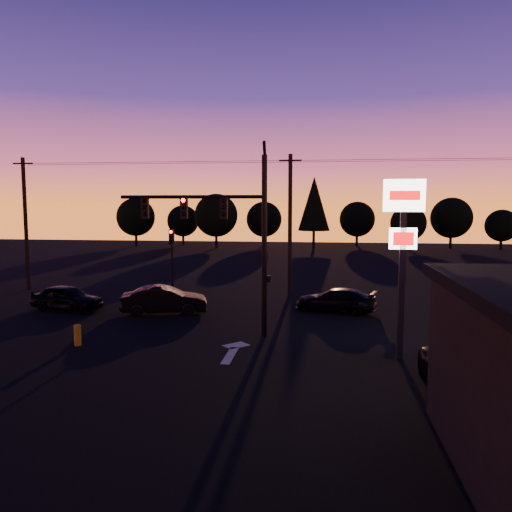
{
  "coord_description": "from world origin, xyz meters",
  "views": [
    {
      "loc": [
        3.96,
        -17.65,
        5.89
      ],
      "look_at": [
        1.0,
        5.0,
        3.5
      ],
      "focal_mm": 35.0,
      "sensor_mm": 36.0,
      "label": 1
    }
  ],
  "objects_px": {
    "secondary_signal": "(172,254)",
    "car_mid": "(164,300)",
    "pylon_sign": "(403,230)",
    "bollard": "(78,335)",
    "car_right": "(336,300)",
    "suv_parked": "(461,374)",
    "car_left": "(67,298)",
    "traffic_signal_mast": "(228,226)"
  },
  "relations": [
    {
      "from": "secondary_signal",
      "to": "car_mid",
      "type": "relative_size",
      "value": 0.96
    },
    {
      "from": "pylon_sign",
      "to": "bollard",
      "type": "bearing_deg",
      "value": 179.8
    },
    {
      "from": "secondary_signal",
      "to": "car_right",
      "type": "height_order",
      "value": "secondary_signal"
    },
    {
      "from": "car_right",
      "to": "suv_parked",
      "type": "xyz_separation_m",
      "value": [
        3.55,
        -11.49,
        -0.02
      ]
    },
    {
      "from": "secondary_signal",
      "to": "car_left",
      "type": "relative_size",
      "value": 1.06
    },
    {
      "from": "traffic_signal_mast",
      "to": "secondary_signal",
      "type": "relative_size",
      "value": 1.97
    },
    {
      "from": "car_mid",
      "to": "suv_parked",
      "type": "distance_m",
      "value": 16.04
    },
    {
      "from": "pylon_sign",
      "to": "car_right",
      "type": "distance_m",
      "value": 9.43
    },
    {
      "from": "secondary_signal",
      "to": "suv_parked",
      "type": "xyz_separation_m",
      "value": [
        13.35,
        -13.36,
        -2.24
      ]
    },
    {
      "from": "pylon_sign",
      "to": "suv_parked",
      "type": "xyz_separation_m",
      "value": [
        1.35,
        -3.37,
        -4.29
      ]
    },
    {
      "from": "car_mid",
      "to": "traffic_signal_mast",
      "type": "bearing_deg",
      "value": -146.1
    },
    {
      "from": "car_left",
      "to": "suv_parked",
      "type": "bearing_deg",
      "value": -106.71
    },
    {
      "from": "car_right",
      "to": "secondary_signal",
      "type": "bearing_deg",
      "value": -85.25
    },
    {
      "from": "secondary_signal",
      "to": "bollard",
      "type": "relative_size",
      "value": 5.0
    },
    {
      "from": "traffic_signal_mast",
      "to": "car_mid",
      "type": "relative_size",
      "value": 1.89
    },
    {
      "from": "pylon_sign",
      "to": "car_mid",
      "type": "distance_m",
      "value": 13.69
    },
    {
      "from": "pylon_sign",
      "to": "car_right",
      "type": "xyz_separation_m",
      "value": [
        -2.2,
        8.12,
        -4.27
      ]
    },
    {
      "from": "pylon_sign",
      "to": "suv_parked",
      "type": "bearing_deg",
      "value": -68.16
    },
    {
      "from": "car_mid",
      "to": "suv_parked",
      "type": "height_order",
      "value": "car_mid"
    },
    {
      "from": "car_left",
      "to": "car_right",
      "type": "height_order",
      "value": "car_left"
    },
    {
      "from": "traffic_signal_mast",
      "to": "car_mid",
      "type": "xyz_separation_m",
      "value": [
        -4.26,
        3.93,
        -4.19
      ]
    },
    {
      "from": "traffic_signal_mast",
      "to": "car_mid",
      "type": "distance_m",
      "value": 7.15
    },
    {
      "from": "suv_parked",
      "to": "secondary_signal",
      "type": "bearing_deg",
      "value": 137.4
    },
    {
      "from": "secondary_signal",
      "to": "bollard",
      "type": "distance_m",
      "value": 10.29
    },
    {
      "from": "car_left",
      "to": "car_mid",
      "type": "bearing_deg",
      "value": -80.0
    },
    {
      "from": "traffic_signal_mast",
      "to": "car_left",
      "type": "distance_m",
      "value": 11.55
    },
    {
      "from": "car_left",
      "to": "car_right",
      "type": "distance_m",
      "value": 14.91
    },
    {
      "from": "bollard",
      "to": "pylon_sign",
      "type": "bearing_deg",
      "value": -0.2
    },
    {
      "from": "pylon_sign",
      "to": "car_mid",
      "type": "bearing_deg",
      "value": 150.51
    },
    {
      "from": "traffic_signal_mast",
      "to": "car_right",
      "type": "height_order",
      "value": "traffic_signal_mast"
    },
    {
      "from": "car_right",
      "to": "traffic_signal_mast",
      "type": "bearing_deg",
      "value": -25.53
    },
    {
      "from": "suv_parked",
      "to": "car_mid",
      "type": "bearing_deg",
      "value": 144.79
    },
    {
      "from": "car_mid",
      "to": "suv_parked",
      "type": "relative_size",
      "value": 1.01
    },
    {
      "from": "bollard",
      "to": "suv_parked",
      "type": "relative_size",
      "value": 0.19
    },
    {
      "from": "car_mid",
      "to": "pylon_sign",
      "type": "bearing_deg",
      "value": -132.89
    },
    {
      "from": "bollard",
      "to": "car_mid",
      "type": "relative_size",
      "value": 0.19
    },
    {
      "from": "car_left",
      "to": "suv_parked",
      "type": "xyz_separation_m",
      "value": [
        18.38,
        -9.97,
        -0.08
      ]
    },
    {
      "from": "traffic_signal_mast",
      "to": "secondary_signal",
      "type": "distance_m",
      "value": 9.19
    },
    {
      "from": "traffic_signal_mast",
      "to": "car_left",
      "type": "height_order",
      "value": "traffic_signal_mast"
    },
    {
      "from": "secondary_signal",
      "to": "car_left",
      "type": "height_order",
      "value": "secondary_signal"
    },
    {
      "from": "pylon_sign",
      "to": "bollard",
      "type": "relative_size",
      "value": 7.82
    },
    {
      "from": "secondary_signal",
      "to": "bollard",
      "type": "bearing_deg",
      "value": -96.1
    }
  ]
}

